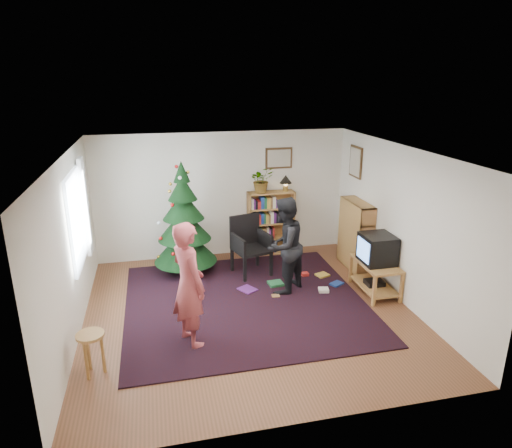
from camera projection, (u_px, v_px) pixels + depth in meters
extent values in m
plane|color=brown|center=(249.00, 311.00, 7.17)|extent=(5.00, 5.00, 0.00)
plane|color=white|center=(248.00, 152.00, 6.39)|extent=(5.00, 5.00, 0.00)
cube|color=silver|center=(222.00, 195.00, 9.09)|extent=(5.00, 0.02, 2.50)
cube|color=silver|center=(301.00, 320.00, 4.46)|extent=(5.00, 0.02, 2.50)
cube|color=silver|center=(70.00, 250.00, 6.25)|extent=(0.02, 5.00, 2.50)
cube|color=silver|center=(401.00, 224.00, 7.31)|extent=(0.02, 5.00, 2.50)
cube|color=black|center=(245.00, 302.00, 7.44)|extent=(3.80, 3.60, 0.02)
cube|color=silver|center=(77.00, 220.00, 6.73)|extent=(0.04, 1.20, 1.40)
cube|color=white|center=(85.00, 207.00, 7.39)|extent=(0.06, 0.35, 1.60)
cube|color=#4C3319|center=(279.00, 158.00, 9.10)|extent=(0.55, 0.03, 0.42)
cube|color=beige|center=(279.00, 158.00, 9.10)|extent=(0.47, 0.01, 0.34)
cube|color=#4C3319|center=(356.00, 162.00, 8.71)|extent=(0.03, 0.50, 0.60)
cube|color=beige|center=(356.00, 162.00, 8.71)|extent=(0.01, 0.42, 0.52)
cylinder|color=#3F2816|center=(186.00, 266.00, 8.57)|extent=(0.11, 0.11, 0.22)
cone|color=black|center=(185.00, 244.00, 8.43)|extent=(1.16, 1.16, 0.66)
cone|color=black|center=(184.00, 224.00, 8.31)|extent=(0.97, 0.97, 0.58)
cone|color=black|center=(183.00, 205.00, 8.19)|extent=(0.75, 0.75, 0.51)
cone|color=black|center=(182.00, 188.00, 8.09)|extent=(0.52, 0.52, 0.45)
cone|color=black|center=(181.00, 171.00, 8.00)|extent=(0.30, 0.30, 0.37)
cube|color=#A36C3A|center=(271.00, 223.00, 9.34)|extent=(0.95, 0.30, 1.30)
cube|color=#A36C3A|center=(271.00, 193.00, 9.14)|extent=(0.95, 0.30, 0.03)
cube|color=#A36C3A|center=(356.00, 235.00, 8.63)|extent=(0.30, 0.95, 1.30)
cube|color=#A36C3A|center=(358.00, 203.00, 8.43)|extent=(0.30, 0.95, 0.03)
cube|color=#A36C3A|center=(376.00, 263.00, 7.63)|extent=(0.54, 0.97, 0.04)
cube|color=#A36C3A|center=(374.00, 292.00, 7.25)|extent=(0.05, 0.05, 0.51)
cube|color=#A36C3A|center=(401.00, 289.00, 7.35)|extent=(0.05, 0.05, 0.51)
cube|color=#A36C3A|center=(350.00, 269.00, 8.09)|extent=(0.05, 0.05, 0.51)
cube|color=#A36C3A|center=(375.00, 267.00, 8.19)|extent=(0.05, 0.05, 0.51)
cube|color=#A36C3A|center=(374.00, 285.00, 7.76)|extent=(0.50, 0.93, 0.03)
cube|color=black|center=(374.00, 283.00, 7.74)|extent=(0.30, 0.25, 0.08)
cube|color=black|center=(377.00, 249.00, 7.55)|extent=(0.50, 0.55, 0.48)
cube|color=#5D9BFF|center=(363.00, 250.00, 7.50)|extent=(0.01, 0.43, 0.35)
cube|color=black|center=(251.00, 250.00, 8.34)|extent=(0.73, 0.73, 0.05)
cube|color=black|center=(248.00, 229.00, 8.50)|extent=(0.59, 0.20, 0.60)
cube|color=black|center=(240.00, 269.00, 8.11)|extent=(0.06, 0.06, 0.49)
cube|color=black|center=(269.00, 266.00, 8.23)|extent=(0.06, 0.06, 0.49)
cube|color=black|center=(234.00, 258.00, 8.61)|extent=(0.06, 0.06, 0.49)
cube|color=black|center=(262.00, 255.00, 8.72)|extent=(0.06, 0.06, 0.49)
cylinder|color=#A36C3A|center=(90.00, 335.00, 5.51)|extent=(0.34, 0.34, 0.04)
cylinder|color=#A36C3A|center=(103.00, 354.00, 5.62)|extent=(0.04, 0.04, 0.53)
cylinder|color=#A36C3A|center=(88.00, 351.00, 5.68)|extent=(0.04, 0.04, 0.53)
cylinder|color=#A36C3A|center=(86.00, 361.00, 5.48)|extent=(0.04, 0.04, 0.53)
imported|color=#AB444A|center=(189.00, 285.00, 6.07)|extent=(0.64, 0.76, 1.76)
imported|color=black|center=(284.00, 246.00, 7.58)|extent=(1.02, 1.00, 1.65)
imported|color=gray|center=(261.00, 180.00, 9.01)|extent=(0.54, 0.49, 0.52)
cylinder|color=#A57F33|center=(286.00, 189.00, 9.18)|extent=(0.10, 0.10, 0.10)
sphere|color=#FFD88C|center=(286.00, 183.00, 9.15)|extent=(0.10, 0.10, 0.10)
cone|color=black|center=(286.00, 179.00, 9.12)|extent=(0.25, 0.25, 0.16)
cube|color=#A51E19|center=(305.00, 274.00, 8.38)|extent=(0.20, 0.20, 0.08)
cube|color=navy|center=(337.00, 284.00, 8.02)|extent=(0.20, 0.20, 0.08)
cube|color=#1E592D|center=(276.00, 284.00, 8.02)|extent=(0.20, 0.20, 0.08)
cube|color=gold|center=(322.00, 275.00, 8.37)|extent=(0.20, 0.20, 0.08)
cube|color=brown|center=(276.00, 295.00, 7.60)|extent=(0.20, 0.20, 0.08)
cube|color=beige|center=(324.00, 290.00, 7.76)|extent=(0.20, 0.20, 0.08)
cube|color=#4C1959|center=(247.00, 289.00, 7.83)|extent=(0.20, 0.20, 0.08)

